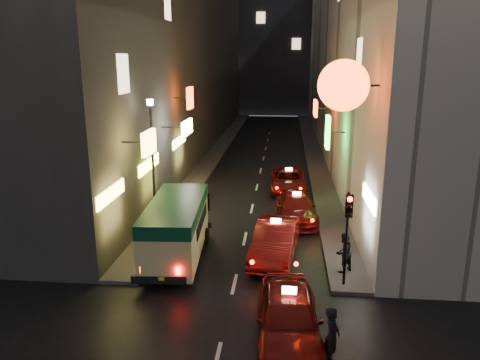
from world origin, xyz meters
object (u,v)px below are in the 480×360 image
(pedestrian_crossing, at_px, (332,333))
(lamp_post, at_px, (153,159))
(taxi_near, at_px, (289,314))
(traffic_light, at_px, (348,219))
(minibus, at_px, (176,224))

(pedestrian_crossing, distance_m, lamp_post, 11.86)
(taxi_near, xyz_separation_m, lamp_post, (-6.17, 7.96, 2.80))
(taxi_near, height_order, pedestrian_crossing, taxi_near)
(traffic_light, relative_size, lamp_post, 0.56)
(minibus, xyz_separation_m, traffic_light, (6.60, -1.98, 1.10))
(pedestrian_crossing, bearing_deg, traffic_light, 6.70)
(pedestrian_crossing, xyz_separation_m, lamp_post, (-7.33, 8.92, 2.75))
(pedestrian_crossing, relative_size, lamp_post, 0.31)
(minibus, distance_m, pedestrian_crossing, 8.59)
(traffic_light, bearing_deg, pedestrian_crossing, -101.25)
(traffic_light, bearing_deg, taxi_near, -120.54)
(lamp_post, bearing_deg, traffic_light, -28.91)
(taxi_near, distance_m, traffic_light, 4.36)
(pedestrian_crossing, height_order, lamp_post, lamp_post)
(minibus, xyz_separation_m, taxi_near, (4.57, -5.42, -0.66))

